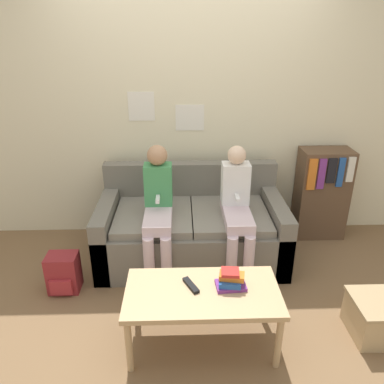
{
  "coord_description": "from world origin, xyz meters",
  "views": [
    {
      "loc": [
        -0.09,
        -2.51,
        2.02
      ],
      "look_at": [
        0.0,
        0.44,
        0.72
      ],
      "focal_mm": 35.0,
      "sensor_mm": 36.0,
      "label": 1
    }
  ],
  "objects_px": {
    "tv_remote": "(191,285)",
    "backpack": "(64,273)",
    "person_left": "(158,206)",
    "couch": "(192,229)",
    "storage_box": "(376,317)",
    "bookshelf": "(321,193)",
    "coffee_table": "(202,297)",
    "person_right": "(237,206)"
  },
  "relations": [
    {
      "from": "tv_remote",
      "to": "backpack",
      "type": "bearing_deg",
      "value": 125.19
    },
    {
      "from": "person_left",
      "to": "tv_remote",
      "type": "bearing_deg",
      "value": -73.28
    },
    {
      "from": "couch",
      "to": "backpack",
      "type": "height_order",
      "value": "couch"
    },
    {
      "from": "person_left",
      "to": "storage_box",
      "type": "xyz_separation_m",
      "value": [
        1.56,
        -0.86,
        -0.48
      ]
    },
    {
      "from": "tv_remote",
      "to": "bookshelf",
      "type": "relative_size",
      "value": 0.18
    },
    {
      "from": "coffee_table",
      "to": "tv_remote",
      "type": "height_order",
      "value": "tv_remote"
    },
    {
      "from": "bookshelf",
      "to": "backpack",
      "type": "relative_size",
      "value": 2.82
    },
    {
      "from": "couch",
      "to": "person_right",
      "type": "relative_size",
      "value": 1.52
    },
    {
      "from": "tv_remote",
      "to": "bookshelf",
      "type": "bearing_deg",
      "value": 19.21
    },
    {
      "from": "person_right",
      "to": "bookshelf",
      "type": "relative_size",
      "value": 1.19
    },
    {
      "from": "storage_box",
      "to": "backpack",
      "type": "height_order",
      "value": "backpack"
    },
    {
      "from": "tv_remote",
      "to": "storage_box",
      "type": "relative_size",
      "value": 0.46
    },
    {
      "from": "couch",
      "to": "bookshelf",
      "type": "xyz_separation_m",
      "value": [
        1.34,
        0.35,
        0.19
      ]
    },
    {
      "from": "couch",
      "to": "backpack",
      "type": "distance_m",
      "value": 1.19
    },
    {
      "from": "couch",
      "to": "person_right",
      "type": "xyz_separation_m",
      "value": [
        0.38,
        -0.21,
        0.33
      ]
    },
    {
      "from": "person_left",
      "to": "bookshelf",
      "type": "relative_size",
      "value": 1.2
    },
    {
      "from": "storage_box",
      "to": "backpack",
      "type": "relative_size",
      "value": 1.13
    },
    {
      "from": "couch",
      "to": "backpack",
      "type": "relative_size",
      "value": 5.1
    },
    {
      "from": "couch",
      "to": "person_left",
      "type": "bearing_deg",
      "value": -144.56
    },
    {
      "from": "person_left",
      "to": "backpack",
      "type": "xyz_separation_m",
      "value": [
        -0.78,
        -0.29,
        -0.46
      ]
    },
    {
      "from": "couch",
      "to": "person_left",
      "type": "relative_size",
      "value": 1.51
    },
    {
      "from": "coffee_table",
      "to": "person_right",
      "type": "bearing_deg",
      "value": 68.87
    },
    {
      "from": "person_right",
      "to": "couch",
      "type": "bearing_deg",
      "value": 151.07
    },
    {
      "from": "coffee_table",
      "to": "bookshelf",
      "type": "relative_size",
      "value": 1.1
    },
    {
      "from": "person_right",
      "to": "backpack",
      "type": "distance_m",
      "value": 1.55
    },
    {
      "from": "coffee_table",
      "to": "backpack",
      "type": "height_order",
      "value": "coffee_table"
    },
    {
      "from": "couch",
      "to": "tv_remote",
      "type": "height_order",
      "value": "couch"
    },
    {
      "from": "coffee_table",
      "to": "tv_remote",
      "type": "bearing_deg",
      "value": 147.8
    },
    {
      "from": "person_right",
      "to": "tv_remote",
      "type": "relative_size",
      "value": 6.5
    },
    {
      "from": "couch",
      "to": "bookshelf",
      "type": "height_order",
      "value": "bookshelf"
    },
    {
      "from": "tv_remote",
      "to": "backpack",
      "type": "xyz_separation_m",
      "value": [
        -1.04,
        0.56,
        -0.29
      ]
    },
    {
      "from": "couch",
      "to": "tv_remote",
      "type": "xyz_separation_m",
      "value": [
        -0.04,
        -1.06,
        0.17
      ]
    },
    {
      "from": "person_left",
      "to": "tv_remote",
      "type": "height_order",
      "value": "person_left"
    },
    {
      "from": "person_left",
      "to": "bookshelf",
      "type": "bearing_deg",
      "value": 19.02
    },
    {
      "from": "storage_box",
      "to": "bookshelf",
      "type": "bearing_deg",
      "value": 87.21
    },
    {
      "from": "person_right",
      "to": "bookshelf",
      "type": "distance_m",
      "value": 1.12
    },
    {
      "from": "person_right",
      "to": "backpack",
      "type": "relative_size",
      "value": 3.35
    },
    {
      "from": "person_left",
      "to": "storage_box",
      "type": "height_order",
      "value": "person_left"
    },
    {
      "from": "bookshelf",
      "to": "storage_box",
      "type": "height_order",
      "value": "bookshelf"
    },
    {
      "from": "coffee_table",
      "to": "storage_box",
      "type": "relative_size",
      "value": 2.74
    },
    {
      "from": "person_left",
      "to": "bookshelf",
      "type": "distance_m",
      "value": 1.73
    },
    {
      "from": "couch",
      "to": "backpack",
      "type": "xyz_separation_m",
      "value": [
        -1.07,
        -0.5,
        -0.12
      ]
    }
  ]
}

